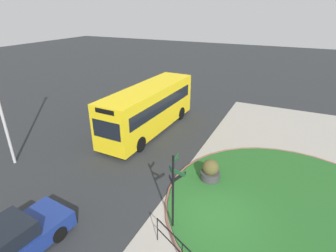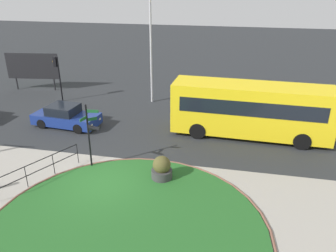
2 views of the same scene
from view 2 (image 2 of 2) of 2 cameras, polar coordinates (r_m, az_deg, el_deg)
The scene contains 12 objects.
ground at distance 16.56m, azimuth -10.82°, elevation -9.74°, with size 120.00×120.00×0.00m, color #282B2D.
sidewalk_paving at distance 15.30m, azimuth -13.25°, elevation -13.09°, with size 32.00×8.59×0.02m, color #9E998E.
grass_island at distance 13.77m, azimuth -7.12°, elevation -17.13°, with size 11.02×11.02×0.10m, color #235B23.
grass_kerb_ring at distance 13.77m, azimuth -7.12°, elevation -17.11°, with size 11.33×11.33×0.11m, color brown.
signpost_directional at distance 17.16m, azimuth -13.12°, elevation -0.92°, with size 0.84×0.92×3.48m.
railing_grass_edge at distance 17.31m, azimuth -20.91°, elevation -6.60°, with size 2.01×3.96×1.12m.
bus_yellow at distance 20.96m, azimuth 13.80°, elevation 2.75°, with size 9.51×2.75×3.29m.
car_far_lane at distance 23.22m, azimuth -16.94°, elevation 1.53°, with size 4.50×2.24×1.44m.
traffic_light_near at distance 27.76m, azimuth -18.31°, elevation 9.18°, with size 0.49×0.28×3.55m.
lamppost_tall at distance 25.80m, azimuth -2.92°, elevation 13.77°, with size 0.32×0.32×8.56m.
billboard_left at distance 31.60m, azimuth -21.94°, elevation 9.34°, with size 4.59×0.75×3.23m.
planter_near_signpost at distance 16.39m, azimuth -1.07°, elevation -7.34°, with size 1.02×1.02×1.25m.
Camera 2 is at (5.77, -12.65, 9.01)m, focal length 35.94 mm.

